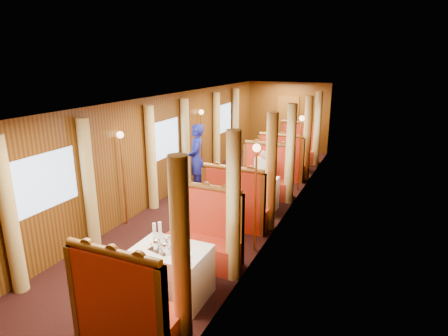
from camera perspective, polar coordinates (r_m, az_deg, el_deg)
The scene contains 48 objects.
floor at distance 8.85m, azimuth -0.29°, elevation -5.59°, with size 3.00×12.00×0.01m, color black, non-canonical shape.
ceiling at distance 8.25m, azimuth -0.32°, elevation 10.73°, with size 3.00×12.00×0.01m, color silver, non-canonical shape.
wall_far at distance 14.07m, azimuth 9.68°, elevation 7.70°, with size 3.00×2.50×0.01m, color brown, non-canonical shape.
wall_left at distance 9.16m, azimuth -8.94°, elevation 3.16°, with size 12.00×2.50×0.01m, color brown, non-canonical shape.
wall_right at distance 8.00m, azimuth 9.58°, elevation 1.21°, with size 12.00×2.50×0.01m, color brown, non-canonical shape.
doorway_far at distance 14.08m, azimuth 9.60°, elevation 6.68°, with size 0.80×0.04×2.00m, color brown.
table_near at distance 5.59m, azimuth -8.00°, elevation -15.45°, with size 1.05×0.72×0.75m, color white.
banquette_near_fwd at distance 4.89m, azimuth -14.59°, elevation -20.42°, with size 1.30×0.55×1.34m.
banquette_near_aft at distance 6.34m, azimuth -3.19°, elevation -10.74°, with size 1.30×0.55×1.34m.
table_mid at distance 8.46m, azimuth 4.37°, elevation -3.98°, with size 1.05×0.72×0.75m, color white.
banquette_mid_fwd at distance 7.56m, azimuth 1.83°, elevation -6.09°, with size 1.30×0.55×1.34m.
banquette_mid_aft at distance 9.36m, azimuth 6.43°, elevation -1.70°, with size 1.30×0.55×1.34m.
table_far at distance 11.68m, azimuth 10.04°, elevation 1.55°, with size 1.05×0.72×0.75m, color white.
banquette_far_fwd at distance 10.72m, azimuth 8.76°, elevation 0.54°, with size 1.30×0.55×1.34m.
banquette_far_aft at distance 12.63m, azimuth 11.15°, elevation 2.83°, with size 1.30×0.55×1.34m.
tea_tray at distance 5.38m, azimuth -9.42°, elevation -12.18°, with size 0.34×0.26×0.01m, color silver.
teapot_left at distance 5.36m, azimuth -10.19°, elevation -11.62°, with size 0.17×0.13×0.14m, color silver, non-canonical shape.
teapot_right at distance 5.26m, azimuth -8.91°, elevation -12.15°, with size 0.16×0.12×0.13m, color silver, non-canonical shape.
teapot_back at distance 5.43m, azimuth -8.64°, elevation -11.18°, with size 0.15×0.11×0.12m, color silver, non-canonical shape.
fruit_plate at distance 5.20m, azimuth -5.99°, elevation -12.94°, with size 0.21×0.21×0.05m.
cup_inboard at distance 5.63m, azimuth -10.53°, elevation -9.75°, with size 0.08×0.08×0.26m.
cup_outboard at distance 5.65m, azimuth -9.71°, elevation -9.60°, with size 0.08×0.08×0.26m.
rose_vase_mid at distance 8.33m, azimuth 4.40°, elevation -0.30°, with size 0.06×0.06×0.36m.
rose_vase_far at distance 11.58m, azimuth 10.05°, elevation 4.24°, with size 0.06×0.06×0.36m.
window_left_near at distance 6.52m, azimuth -25.43°, elevation -1.83°, with size 1.20×0.90×0.01m, color #90ADD4, non-canonical shape.
curtain_left_near_a at distance 6.08m, azimuth -29.92°, elevation -6.46°, with size 0.22×0.22×2.35m, color #E5CA75.
curtain_left_near_b at distance 7.04m, azimuth -19.90°, elevation -2.30°, with size 0.22×0.22×2.35m, color #E5CA75.
window_right_near at distance 4.78m, azimuth -0.91°, elevation -6.48°, with size 1.20×0.90×0.01m, color #90ADD4, non-canonical shape.
curtain_right_near_a at distance 4.33m, azimuth -6.58°, elevation -13.27°, with size 0.22×0.22×2.35m, color #E5CA75.
curtain_right_near_b at distance 5.59m, azimuth 1.43°, elevation -6.07°, with size 0.22×0.22×2.35m, color #E5CA75.
window_left_mid at distance 9.11m, azimuth -8.91°, elevation 4.38°, with size 1.20×0.90×0.01m, color #90ADD4, non-canonical shape.
curtain_left_mid_a at distance 8.48m, azimuth -11.03°, elevation 1.47°, with size 0.22×0.22×2.35m, color #E5CA75.
curtain_left_mid_b at distance 9.76m, azimuth -5.89°, elevation 3.64°, with size 0.22×0.22×2.35m, color #E5CA75.
window_right_mid at distance 7.95m, azimuth 9.55°, elevation 2.61°, with size 1.20×0.90×0.01m, color #90ADD4, non-canonical shape.
curtain_right_mid_a at distance 7.32m, azimuth 7.15°, elevation -0.71°, with size 0.22×0.22×2.35m, color #E5CA75.
curtain_right_mid_b at distance 8.78m, azimuth 10.05°, elevation 2.03°, with size 0.22×0.22×2.35m, color #E5CA75.
window_left_far at distance 12.16m, azimuth -0.07°, elevation 7.55°, with size 1.20×0.90×0.01m, color #90ADD4, non-canonical shape.
curtain_left_far_a at distance 11.46m, azimuth -1.14°, elevation 5.62°, with size 0.22×0.22×2.35m, color #E5CA75.
curtain_left_far_b at distance 12.87m, azimuth 1.76°, elevation 6.80°, with size 0.22×0.22×2.35m, color #E5CA75.
window_right_far at distance 11.32m, azimuth 13.95°, elevation 6.42°, with size 1.20×0.90×0.01m, color #90ADD4, non-canonical shape.
curtain_right_far_a at distance 10.63m, azimuth 12.55°, elevation 4.38°, with size 0.22×0.22×2.35m, color #E5CA75.
curtain_right_far_b at distance 12.14m, azimuth 14.01°, elevation 5.74°, with size 0.22×0.22×2.35m, color #E5CA75.
sconce_left_fore at distance 7.69m, azimuth -15.28°, elevation 1.28°, with size 0.14×0.14×1.95m.
sconce_right_fore at distance 6.37m, azimuth 4.89°, elevation -1.28°, with size 0.14×0.14×1.95m.
sconce_left_aft at distance 10.57m, azimuth -3.45°, elevation 5.83°, with size 0.14×0.14×1.95m.
sconce_right_aft at distance 9.65m, azimuth 11.61°, elevation 4.52°, with size 0.14×0.14×1.95m.
steward at distance 9.44m, azimuth -4.22°, elevation 1.41°, with size 0.64×0.42×1.77m, color navy.
passenger at distance 9.01m, azimuth 5.96°, elevation -0.29°, with size 0.40×0.44×0.76m.
Camera 1 is at (3.31, -7.52, 3.31)m, focal length 30.00 mm.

